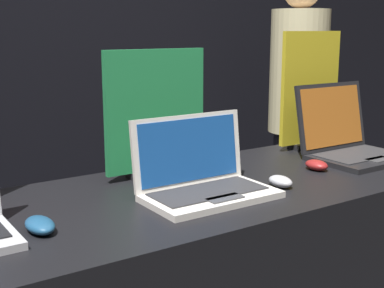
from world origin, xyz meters
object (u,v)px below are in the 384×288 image
Objects in this scene: promo_stand_middle at (155,117)px; person_bystander at (297,119)px; promo_stand_back at (310,93)px; mouse_front at (40,225)px; laptop_back at (349,141)px; laptop_middle at (202,178)px; mouse_middle at (280,181)px; mouse_back at (317,165)px.

promo_stand_middle is 1.43m from person_bystander.
promo_stand_middle is at bearing -177.97° from promo_stand_back.
promo_stand_back reaches higher than promo_stand_middle.
mouse_front is at bearing -153.26° from person_bystander.
mouse_front is 1.35m from promo_stand_back.
promo_stand_middle is 1.19× the size of laptop_back.
promo_stand_middle is 0.81m from laptop_back.
person_bystander is at bearing 57.68° from laptop_back.
person_bystander is at bearing 34.60° from laptop_middle.
promo_stand_middle reaches higher than mouse_middle.
promo_stand_middle is 0.88× the size of promo_stand_back.
promo_stand_middle is 0.61m from mouse_back.
laptop_back is at bearing 16.46° from mouse_middle.
promo_stand_middle reaches higher than laptop_middle.
laptop_middle is at bearing -158.38° from promo_stand_back.
mouse_front is 1.28× the size of mouse_middle.
person_bystander reaches higher than mouse_middle.
laptop_back reaches higher than mouse_back.
laptop_middle reaches higher than mouse_middle.
person_bystander is (1.79, 0.90, -0.02)m from mouse_front.
laptop_back is at bearing 4.59° from mouse_front.
person_bystander reaches higher than mouse_front.
mouse_front is 1.29× the size of mouse_back.
mouse_back is 0.05× the size of person_bystander.
person_bystander is (1.28, 0.88, -0.06)m from laptop_middle.
mouse_front is at bearing -177.73° from laptop_middle.
laptop_middle is at bearing -90.00° from promo_stand_middle.
mouse_middle is (0.27, -0.07, -0.04)m from laptop_middle.
laptop_back is 3.96× the size of mouse_back.
promo_stand_back is (0.25, 0.29, 0.22)m from mouse_back.
mouse_middle is 0.05× the size of person_bystander.
promo_stand_back is at bearing 14.26° from mouse_front.
mouse_middle is 0.48m from promo_stand_middle.
mouse_back is at bearing 1.91° from laptop_middle.
laptop_back is 0.22× the size of person_bystander.
promo_stand_back is at bearing 49.01° from mouse_back.
person_bystander is (1.01, 0.95, -0.02)m from mouse_middle.
laptop_middle is at bearing -178.09° from mouse_back.
promo_stand_middle is at bearing 30.26° from mouse_front.
mouse_back is (1.04, 0.04, 0.00)m from mouse_front.
laptop_back is at bearing -14.23° from promo_stand_middle.
mouse_back is at bearing -165.40° from laptop_back.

